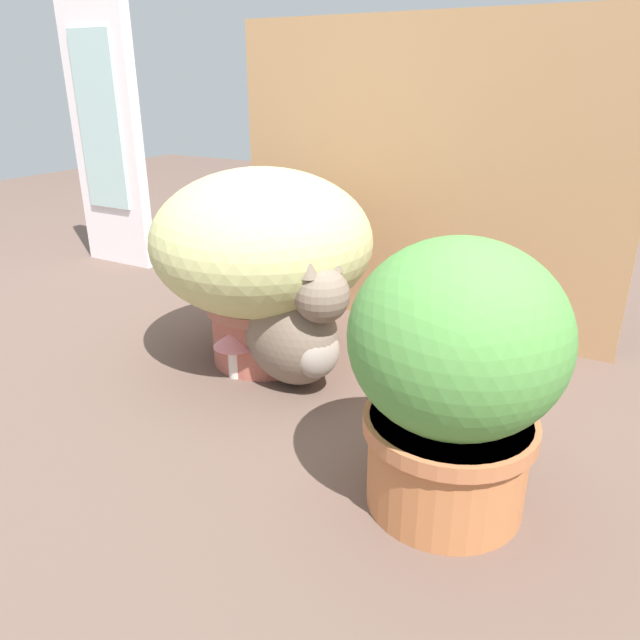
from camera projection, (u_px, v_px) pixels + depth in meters
ground_plane at (258, 400)px, 1.23m from camera, size 6.00×6.00×0.00m
cardboard_backdrop at (421, 180)px, 1.49m from camera, size 1.00×0.03×0.75m
window_panel_white at (106, 134)px, 1.98m from camera, size 0.28×0.05×0.86m
grass_planter at (263, 252)px, 1.32m from camera, size 0.48×0.48×0.44m
leafy_planter at (455, 372)px, 0.86m from camera, size 0.31×0.31×0.42m
cat at (294, 330)px, 1.26m from camera, size 0.36×0.26×0.32m
mushroom_ornament_pink at (235, 342)px, 1.30m from camera, size 0.10×0.10×0.11m
mushroom_ornament_red at (243, 335)px, 1.33m from camera, size 0.08×0.08×0.12m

